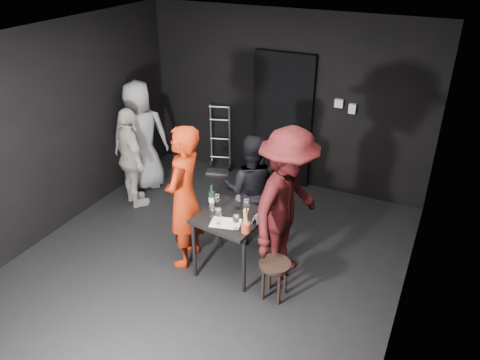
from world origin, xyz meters
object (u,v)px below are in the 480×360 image
at_px(server_red, 183,185).
at_px(bystander_cream, 131,158).
at_px(stool, 275,270).
at_px(bystander_grey, 140,128).
at_px(woman_black, 251,190).
at_px(breadstick_cup, 246,221).
at_px(wine_bottle, 212,199).
at_px(hand_truck, 220,159).
at_px(tasting_table, 231,223).
at_px(man_maroon, 288,188).

xyz_separation_m(server_red, bystander_cream, (-1.41, 0.83, -0.31)).
bearing_deg(server_red, stool, 74.24).
bearing_deg(bystander_grey, woman_black, 126.41).
relative_size(stool, breadstick_cup, 1.52).
bearing_deg(breadstick_cup, wine_bottle, 153.67).
relative_size(woman_black, bystander_cream, 0.98).
distance_m(stool, bystander_cream, 2.84).
bearing_deg(stool, bystander_cream, 159.53).
height_order(hand_truck, tasting_table, hand_truck).
height_order(woman_black, wine_bottle, woman_black).
bearing_deg(tasting_table, woman_black, 93.78).
bearing_deg(bystander_cream, bystander_grey, -35.03).
distance_m(bystander_cream, wine_bottle, 1.83).
relative_size(server_red, man_maroon, 0.93).
distance_m(hand_truck, stool, 3.21).
bearing_deg(wine_bottle, tasting_table, -13.50).
bearing_deg(server_red, wine_bottle, 109.87).
relative_size(man_maroon, bystander_cream, 1.51).
bearing_deg(hand_truck, woman_black, -68.18).
height_order(stool, woman_black, woman_black).
height_order(hand_truck, bystander_cream, bystander_cream).
height_order(stool, bystander_grey, bystander_grey).
height_order(man_maroon, wine_bottle, man_maroon).
relative_size(woman_black, man_maroon, 0.65).
bearing_deg(tasting_table, bystander_cream, 159.50).
height_order(wine_bottle, breadstick_cup, breadstick_cup).
bearing_deg(bystander_cream, woman_black, -148.96).
distance_m(stool, wine_bottle, 1.11).
distance_m(hand_truck, tasting_table, 2.67).
xyz_separation_m(bystander_cream, breadstick_cup, (2.27, -0.96, 0.13)).
xyz_separation_m(man_maroon, breadstick_cup, (-0.30, -0.45, -0.25)).
bearing_deg(bystander_grey, tasting_table, 112.00).
height_order(server_red, bystander_grey, server_red).
distance_m(bystander_grey, wine_bottle, 2.25).
xyz_separation_m(stool, breadstick_cup, (-0.37, 0.03, 0.51)).
bearing_deg(man_maroon, stool, -163.97).
xyz_separation_m(woman_black, breadstick_cup, (0.34, -0.88, 0.15)).
xyz_separation_m(stool, woman_black, (-0.70, 0.91, 0.37)).
height_order(tasting_table, stool, tasting_table).
bearing_deg(breadstick_cup, bystander_grey, 149.24).
bearing_deg(woman_black, bystander_grey, -31.99).
bearing_deg(bystander_grey, breadstick_cup, 111.16).
bearing_deg(hand_truck, man_maroon, -63.67).
height_order(woman_black, bystander_cream, bystander_cream).
xyz_separation_m(man_maroon, bystander_cream, (-2.57, 0.51, -0.38)).
height_order(man_maroon, bystander_cream, man_maroon).
distance_m(tasting_table, bystander_cream, 2.12).
height_order(tasting_table, bystander_grey, bystander_grey).
relative_size(bystander_cream, breadstick_cup, 4.88).
relative_size(tasting_table, breadstick_cup, 2.42).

